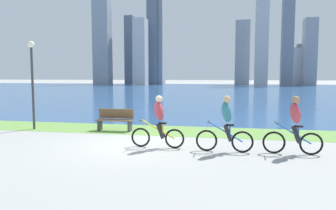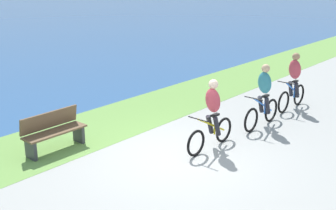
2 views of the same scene
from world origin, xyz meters
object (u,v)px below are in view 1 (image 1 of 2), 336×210
Objects in this scene: cyclist_distant_rear at (294,126)px; bench_near_path at (115,120)px; lamppost_tall at (32,71)px; cyclist_lead at (159,122)px; cyclist_trailing at (226,124)px.

cyclist_distant_rear is 7.04m from bench_near_path.
cyclist_distant_rear is at bearing -13.97° from lamppost_tall.
cyclist_distant_rear is (4.01, -0.08, 0.01)m from cyclist_lead.
cyclist_lead is at bearing -21.91° from lamppost_tall.
lamppost_tall reaches higher than cyclist_distant_rear.
bench_near_path is at bearing 132.34° from cyclist_lead.
cyclist_trailing reaches higher than bench_near_path.
cyclist_lead is 4.01m from cyclist_distant_rear.
cyclist_distant_rear is 0.46× the size of lamppost_tall.
cyclist_lead is at bearing -47.66° from bench_near_path.
cyclist_lead is 3.66m from bench_near_path.
cyclist_lead is 1.01× the size of cyclist_trailing.
bench_near_path is at bearing 156.79° from cyclist_distant_rear.
lamppost_tall is (-5.99, 2.41, 1.61)m from cyclist_lead.
cyclist_lead is at bearing 175.57° from cyclist_trailing.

